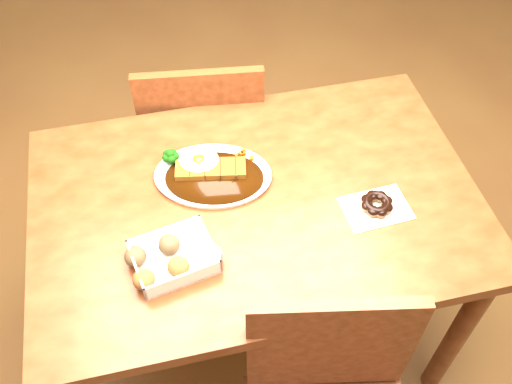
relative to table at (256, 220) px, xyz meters
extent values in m
plane|color=brown|center=(0.00, 0.00, -0.65)|extent=(6.00, 6.00, 0.00)
cube|color=#4F240F|center=(0.00, 0.00, 0.08)|extent=(1.20, 0.80, 0.04)
cylinder|color=#4F240F|center=(0.54, -0.34, -0.30)|extent=(0.06, 0.06, 0.71)
cylinder|color=#4F240F|center=(-0.54, 0.34, -0.30)|extent=(0.06, 0.06, 0.71)
cylinder|color=#4F240F|center=(0.54, 0.34, -0.30)|extent=(0.06, 0.06, 0.71)
cube|color=#4F240F|center=(-0.06, 0.60, -0.22)|extent=(0.47, 0.47, 0.04)
cylinder|color=#4F240F|center=(0.13, 0.75, -0.45)|extent=(0.04, 0.04, 0.41)
cylinder|color=#4F240F|center=(-0.21, 0.79, -0.45)|extent=(0.04, 0.04, 0.41)
cylinder|color=#4F240F|center=(0.09, 0.41, -0.45)|extent=(0.04, 0.04, 0.41)
cylinder|color=#4F240F|center=(-0.25, 0.45, -0.45)|extent=(0.04, 0.04, 0.41)
cube|color=#4F240F|center=(-0.08, 0.41, 0.02)|extent=(0.40, 0.08, 0.40)
cube|color=#4F240F|center=(0.09, -0.41, 0.02)|extent=(0.40, 0.11, 0.40)
ellipsoid|color=white|center=(-0.10, 0.10, 0.11)|extent=(0.36, 0.30, 0.01)
ellipsoid|color=black|center=(-0.10, 0.08, 0.12)|extent=(0.31, 0.25, 0.01)
cube|color=#6B380C|center=(-0.10, 0.11, 0.13)|extent=(0.20, 0.10, 0.02)
ellipsoid|color=white|center=(-0.13, 0.14, 0.14)|extent=(0.13, 0.12, 0.01)
ellipsoid|color=#FFB214|center=(-0.13, 0.14, 0.14)|extent=(0.04, 0.04, 0.02)
cube|color=white|center=(-0.24, -0.15, 0.12)|extent=(0.22, 0.18, 0.05)
ellipsoid|color=brown|center=(-0.32, -0.20, 0.13)|extent=(0.05, 0.05, 0.05)
ellipsoid|color=brown|center=(-0.23, -0.19, 0.13)|extent=(0.05, 0.05, 0.05)
ellipsoid|color=pink|center=(-0.15, -0.17, 0.13)|extent=(0.05, 0.05, 0.05)
ellipsoid|color=black|center=(-0.33, -0.13, 0.13)|extent=(0.05, 0.05, 0.05)
ellipsoid|color=black|center=(-0.25, -0.12, 0.13)|extent=(0.05, 0.05, 0.05)
cube|color=silver|center=(0.30, -0.11, 0.10)|extent=(0.18, 0.13, 0.00)
torus|color=olive|center=(0.30, -0.11, 0.12)|extent=(0.09, 0.09, 0.03)
torus|color=black|center=(0.30, -0.11, 0.12)|extent=(0.08, 0.08, 0.02)
camera|label=1|loc=(-0.22, -0.94, 1.29)|focal=40.00mm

